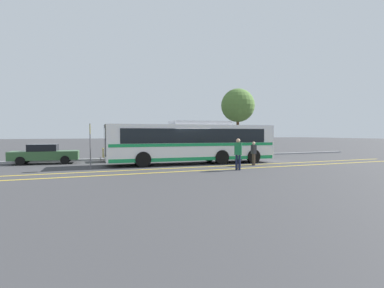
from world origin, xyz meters
name	(u,v)px	position (x,y,z in m)	size (l,w,h in m)	color
ground_plane	(187,164)	(0.00, 0.00, 0.00)	(220.00, 220.00, 0.00)	#38383A
lane_strip_0	(205,167)	(0.40, -2.09, 0.00)	(0.20, 31.89, 0.01)	gold
lane_strip_1	(216,170)	(0.40, -3.74, 0.00)	(0.20, 31.89, 0.01)	gold
curb_strip	(170,157)	(0.40, 5.24, 0.07)	(39.89, 0.36, 0.15)	#99999E
transit_bus	(192,142)	(0.41, 0.10, 1.57)	(12.31, 3.17, 3.03)	silver
parked_car_0	(45,154)	(-9.33, 3.92, 0.71)	(4.60, 2.07, 1.39)	#335B33
parked_car_1	(130,151)	(-3.33, 3.81, 0.77)	(4.04, 1.87, 1.54)	olive
pedestrian_0	(254,152)	(3.85, -2.48, 0.90)	(0.26, 0.44, 1.60)	brown
pedestrian_1	(238,152)	(1.50, -4.39, 1.07)	(0.47, 0.42, 1.85)	#191E38
bus_stop_sign	(90,141)	(-6.53, -0.87, 1.72)	(0.07, 0.40, 2.74)	#59595E
tree_0	(238,106)	(8.57, 7.57, 5.05)	(3.48, 3.48, 6.82)	#513823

